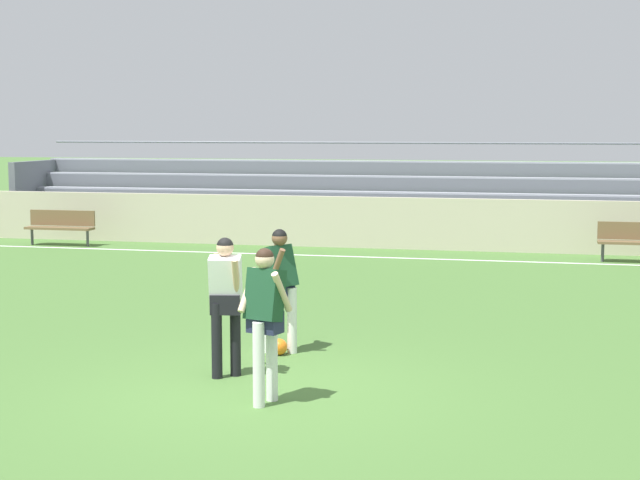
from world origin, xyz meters
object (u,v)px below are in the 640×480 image
object	(u,v)px
bleacher_stand	(489,198)
soccer_ball	(279,347)
player_white_pressing_high	(226,294)
bench_far_left	(61,224)
bench_centre_sideline	(639,238)
player_dark_overlapping	(265,311)
player_dark_trailing_run	(280,279)

from	to	relation	value
bleacher_stand	soccer_ball	world-z (taller)	bleacher_stand
player_white_pressing_high	bench_far_left	bearing A→B (deg)	125.67
bench_centre_sideline	player_dark_overlapping	size ratio (longest dim) A/B	1.04
bleacher_stand	bench_centre_sideline	distance (m)	5.18
bench_centre_sideline	player_white_pressing_high	world-z (taller)	player_white_pressing_high
bench_centre_sideline	soccer_ball	distance (m)	11.77
player_white_pressing_high	player_dark_overlapping	world-z (taller)	player_dark_overlapping
bench_far_left	player_dark_overlapping	bearing A→B (deg)	-54.13
bleacher_stand	player_dark_overlapping	xyz separation A→B (m)	(-1.56, -16.35, -0.09)
bench_far_left	player_white_pressing_high	xyz separation A→B (m)	(8.33, -11.61, 0.48)
player_white_pressing_high	soccer_ball	world-z (taller)	player_white_pressing_high
player_dark_trailing_run	soccer_ball	world-z (taller)	player_dark_trailing_run
bench_centre_sideline	bench_far_left	size ratio (longest dim) A/B	1.00
bench_centre_sideline	player_white_pressing_high	bearing A→B (deg)	-116.81
bleacher_stand	player_dark_trailing_run	xyz separation A→B (m)	(-2.04, -13.99, -0.13)
soccer_ball	player_dark_trailing_run	bearing A→B (deg)	100.83
player_dark_trailing_run	player_dark_overlapping	world-z (taller)	player_dark_overlapping
bleacher_stand	soccer_ball	xyz separation A→B (m)	(-2.01, -14.12, -1.02)
player_dark_trailing_run	player_dark_overlapping	bearing A→B (deg)	-78.53
bleacher_stand	player_white_pressing_high	world-z (taller)	bleacher_stand
bleacher_stand	player_dark_overlapping	bearing A→B (deg)	-95.45
bench_centre_sideline	player_white_pressing_high	size ratio (longest dim) A/B	1.05
bleacher_stand	bench_centre_sideline	xyz separation A→B (m)	(3.53, -3.75, -0.58)
bench_far_left	player_white_pressing_high	distance (m)	14.30
bench_centre_sideline	soccer_ball	bearing A→B (deg)	-118.11
bench_centre_sideline	player_dark_overlapping	world-z (taller)	player_dark_overlapping
bench_centre_sideline	player_dark_overlapping	xyz separation A→B (m)	(-5.09, -12.60, 0.49)
bleacher_stand	player_white_pressing_high	distance (m)	15.54
bench_centre_sideline	soccer_ball	size ratio (longest dim) A/B	8.18
bench_far_left	soccer_ball	distance (m)	13.52
bleacher_stand	bench_far_left	distance (m)	11.33
bench_centre_sideline	player_dark_trailing_run	distance (m)	11.66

